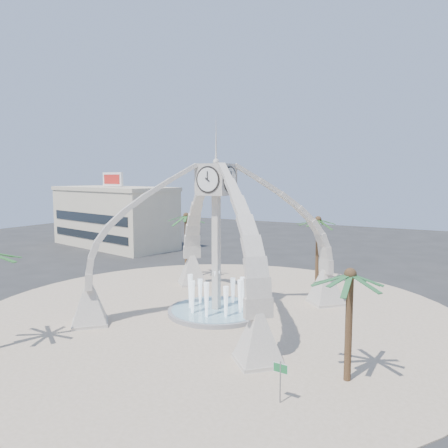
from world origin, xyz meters
The scene contains 9 objects.
ground centered at (0.00, 0.00, 0.00)m, with size 140.00×140.00×0.00m, color #282828.
plaza centered at (0.00, 0.00, 0.03)m, with size 40.00×40.00×0.06m, color #C8B095.
clock_tower centered at (0.00, 0.00, 6.49)m, with size 17.94×17.94×16.30m.
fountain centered at (0.00, 0.00, 0.29)m, with size 8.00×8.00×3.62m.
building_nw centered at (-32.00, 22.00, 4.83)m, with size 23.75×13.73×11.90m.
palm_east centered at (12.34, -6.71, 5.96)m, with size 4.37×4.37×6.85m.
palm_west centered at (-9.15, 9.09, 6.90)m, with size 5.14×5.14×7.78m.
palm_north centered at (4.27, 13.51, 6.75)m, with size 5.65×5.65×7.67m.
street_sign centered at (10.02, -10.82, 1.58)m, with size 0.81×0.10×2.22m.
Camera 1 is at (17.72, -30.21, 11.34)m, focal length 35.00 mm.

